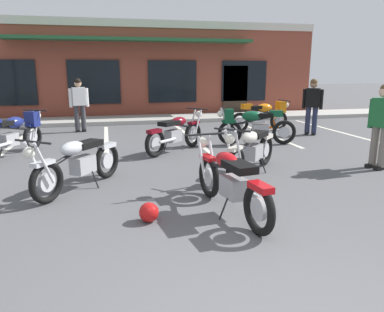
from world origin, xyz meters
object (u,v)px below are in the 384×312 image
object	(u,v)px
motorcycle_silver_naked	(263,115)
motorcycle_foreground_classic	(230,181)
motorcycle_black_cruiser	(176,133)
motorcycle_green_cafe_racer	(14,133)
motorcycle_orange_scrambler	(251,150)
person_near_building	(312,103)
motorcycle_red_sportbike	(253,125)
traffic_cone	(274,120)
person_by_back_row	(382,121)
person_in_black_shirt	(79,102)
motorcycle_blue_standard	(78,162)
helmet_on_pavement	(149,212)

from	to	relation	value
motorcycle_silver_naked	motorcycle_foreground_classic	bearing A→B (deg)	-117.32
motorcycle_black_cruiser	motorcycle_green_cafe_racer	xyz separation A→B (m)	(-3.67, 0.45, 0.07)
motorcycle_foreground_classic	motorcycle_orange_scrambler	size ratio (longest dim) A/B	1.27
motorcycle_black_cruiser	person_near_building	bearing A→B (deg)	17.18
motorcycle_black_cruiser	motorcycle_green_cafe_racer	size ratio (longest dim) A/B	0.90
motorcycle_red_sportbike	traffic_cone	size ratio (longest dim) A/B	3.95
motorcycle_black_cruiser	motorcycle_orange_scrambler	world-z (taller)	same
person_by_back_row	person_near_building	world-z (taller)	same
motorcycle_orange_scrambler	motorcycle_red_sportbike	bearing A→B (deg)	67.12
motorcycle_black_cruiser	traffic_cone	world-z (taller)	motorcycle_black_cruiser
person_by_back_row	motorcycle_foreground_classic	bearing A→B (deg)	-156.93
motorcycle_green_cafe_racer	person_in_black_shirt	size ratio (longest dim) A/B	1.15
motorcycle_blue_standard	helmet_on_pavement	bearing A→B (deg)	-58.83
person_in_black_shirt	helmet_on_pavement	size ratio (longest dim) A/B	6.44
person_by_back_row	motorcycle_blue_standard	bearing A→B (deg)	-179.79
motorcycle_blue_standard	person_in_black_shirt	xyz separation A→B (m)	(-0.34, 6.00, 0.49)
motorcycle_red_sportbike	motorcycle_silver_naked	bearing A→B (deg)	59.58
motorcycle_green_cafe_racer	helmet_on_pavement	xyz separation A→B (m)	(2.55, -4.51, -0.40)
motorcycle_blue_standard	person_near_building	bearing A→B (deg)	30.59
person_near_building	helmet_on_pavement	xyz separation A→B (m)	(-5.53, -5.42, -0.82)
motorcycle_green_cafe_racer	helmet_on_pavement	distance (m)	5.19
motorcycle_foreground_classic	traffic_cone	world-z (taller)	motorcycle_foreground_classic
motorcycle_black_cruiser	person_near_building	world-z (taller)	person_near_building
motorcycle_blue_standard	person_by_back_row	bearing A→B (deg)	0.21
motorcycle_orange_scrambler	motorcycle_black_cruiser	bearing A→B (deg)	115.17
person_by_back_row	helmet_on_pavement	distance (m)	5.08
motorcycle_black_cruiser	traffic_cone	bearing A→B (deg)	35.92
motorcycle_red_sportbike	person_by_back_row	size ratio (longest dim) A/B	1.25
person_near_building	motorcycle_green_cafe_racer	bearing A→B (deg)	-173.56
helmet_on_pavement	person_by_back_row	bearing A→B (deg)	18.67
person_near_building	motorcycle_blue_standard	bearing A→B (deg)	-149.41
motorcycle_foreground_classic	motorcycle_blue_standard	xyz separation A→B (m)	(-2.08, 1.52, 0.00)
traffic_cone	person_by_back_row	bearing A→B (deg)	-93.20
motorcycle_red_sportbike	traffic_cone	world-z (taller)	motorcycle_red_sportbike
motorcycle_green_cafe_racer	traffic_cone	world-z (taller)	motorcycle_green_cafe_racer
motorcycle_blue_standard	person_near_building	xyz separation A→B (m)	(6.49, 3.84, 0.49)
motorcycle_blue_standard	person_near_building	distance (m)	7.55
motorcycle_blue_standard	motorcycle_green_cafe_racer	distance (m)	3.33
motorcycle_red_sportbike	motorcycle_black_cruiser	xyz separation A→B (m)	(-2.13, -0.39, -0.07)
motorcycle_foreground_classic	motorcycle_black_cruiser	world-z (taller)	same
motorcycle_red_sportbike	motorcycle_orange_scrambler	distance (m)	2.82
motorcycle_green_cafe_racer	person_in_black_shirt	world-z (taller)	person_in_black_shirt
motorcycle_red_sportbike	person_in_black_shirt	world-z (taller)	person_in_black_shirt
person_in_black_shirt	person_by_back_row	bearing A→B (deg)	-44.71
person_near_building	traffic_cone	bearing A→B (deg)	108.25
motorcycle_green_cafe_racer	person_by_back_row	xyz separation A→B (m)	(7.30, -2.90, 0.42)
motorcycle_silver_naked	person_near_building	world-z (taller)	person_near_building
motorcycle_blue_standard	person_by_back_row	size ratio (longest dim) A/B	1.07
motorcycle_foreground_classic	helmet_on_pavement	distance (m)	1.17
motorcycle_orange_scrambler	traffic_cone	bearing A→B (deg)	60.26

